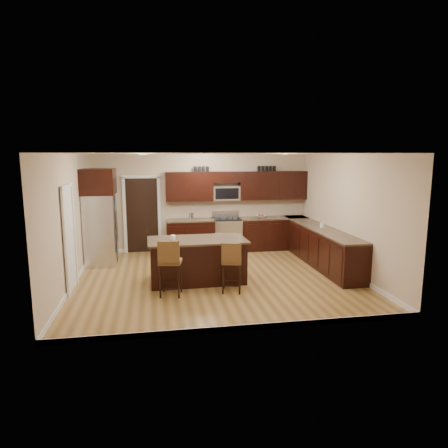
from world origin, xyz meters
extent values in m
plane|color=olive|center=(0.00, 0.00, 0.00)|extent=(6.00, 6.00, 0.00)
plane|color=silver|center=(0.00, 0.00, 2.70)|extent=(6.00, 6.00, 0.00)
plane|color=#C9AF91|center=(0.00, 2.75, 1.35)|extent=(6.00, 0.00, 6.00)
plane|color=#C9AF91|center=(-3.00, 0.00, 1.35)|extent=(0.00, 5.50, 5.50)
plane|color=#C9AF91|center=(3.00, 0.00, 1.35)|extent=(0.00, 5.50, 5.50)
cube|color=black|center=(-0.35, 2.45, 0.44)|extent=(1.30, 0.60, 0.88)
cube|color=black|center=(2.03, 2.45, 0.44)|extent=(1.94, 0.60, 0.88)
cube|color=black|center=(2.70, 0.48, 0.44)|extent=(0.60, 3.35, 0.88)
cube|color=brown|center=(-0.35, 2.45, 0.90)|extent=(1.30, 0.63, 0.04)
cube|color=brown|center=(2.03, 2.45, 0.90)|extent=(1.94, 0.63, 0.04)
cube|color=brown|center=(2.70, 0.48, 0.90)|extent=(0.63, 3.35, 0.04)
cube|color=black|center=(-0.35, 2.58, 1.82)|extent=(1.30, 0.33, 0.80)
cube|color=black|center=(2.03, 2.58, 1.82)|extent=(1.94, 0.33, 0.80)
cube|color=black|center=(0.68, 2.58, 2.07)|extent=(0.76, 0.33, 0.30)
cube|color=silver|center=(0.68, 2.45, 0.45)|extent=(0.76, 0.64, 0.90)
cube|color=black|center=(0.68, 2.45, 0.91)|extent=(0.76, 0.60, 0.03)
cube|color=black|center=(0.68, 2.15, 0.45)|extent=(0.65, 0.01, 0.45)
cube|color=silver|center=(0.68, 2.72, 1.02)|extent=(0.76, 0.05, 0.18)
cube|color=silver|center=(0.68, 2.60, 1.62)|extent=(0.76, 0.31, 0.40)
cube|color=black|center=(-1.65, 2.73, 1.03)|extent=(0.85, 0.03, 2.06)
cube|color=white|center=(-2.98, -0.30, 1.02)|extent=(0.03, 0.80, 2.04)
cube|color=black|center=(-0.44, -0.16, 0.44)|extent=(1.98, 1.03, 0.88)
cube|color=brown|center=(-0.44, -0.16, 0.90)|extent=(2.09, 1.13, 0.04)
cube|color=black|center=(-0.44, -0.16, 0.04)|extent=(1.90, 0.95, 0.09)
cube|color=brown|center=(-1.03, -0.94, 0.67)|extent=(0.48, 0.48, 0.06)
cube|color=brown|center=(-1.07, -1.12, 0.88)|extent=(0.41, 0.12, 0.44)
cylinder|color=black|center=(-1.21, -1.11, 0.32)|extent=(0.04, 0.04, 0.64)
cylinder|color=black|center=(-0.85, -1.11, 0.32)|extent=(0.04, 0.04, 0.64)
cylinder|color=black|center=(-1.21, -0.76, 0.32)|extent=(0.04, 0.04, 0.64)
cylinder|color=black|center=(-0.85, -0.76, 0.32)|extent=(0.04, 0.04, 0.64)
cube|color=brown|center=(0.16, -0.94, 0.61)|extent=(0.46, 0.46, 0.05)
cube|color=brown|center=(0.12, -1.10, 0.81)|extent=(0.38, 0.12, 0.41)
cylinder|color=black|center=(0.00, -1.10, 0.29)|extent=(0.03, 0.03, 0.59)
cylinder|color=black|center=(0.32, -1.10, 0.29)|extent=(0.03, 0.03, 0.59)
cylinder|color=black|center=(0.00, -0.77, 0.29)|extent=(0.03, 0.03, 0.59)
cylinder|color=black|center=(0.32, -0.77, 0.29)|extent=(0.03, 0.03, 0.59)
cube|color=silver|center=(-2.62, 1.59, 0.87)|extent=(0.72, 0.87, 1.73)
cube|color=black|center=(-2.26, 1.59, 0.87)|extent=(0.01, 0.02, 1.65)
cylinder|color=silver|center=(-2.23, 1.51, 0.95)|extent=(0.02, 0.02, 0.77)
cylinder|color=silver|center=(-2.23, 1.67, 0.95)|extent=(0.02, 0.02, 0.77)
cube|color=black|center=(-2.62, 1.59, 2.04)|extent=(0.78, 0.93, 0.62)
cube|color=brown|center=(0.46, 1.49, 0.01)|extent=(1.04, 0.73, 0.01)
imported|color=silver|center=(1.65, 2.45, 0.95)|extent=(0.30, 0.30, 0.07)
imported|color=#B2B2B2|center=(2.70, 0.60, 1.01)|extent=(0.10, 0.10, 0.18)
cylinder|color=silver|center=(-0.31, 2.45, 1.01)|extent=(0.12, 0.12, 0.18)
cylinder|color=silver|center=(-0.32, 2.45, 1.01)|extent=(0.11, 0.11, 0.18)
cylinder|color=white|center=(-0.94, -0.16, 0.97)|extent=(0.10, 0.10, 0.10)
camera|label=1|loc=(-1.28, -8.37, 2.67)|focal=32.00mm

